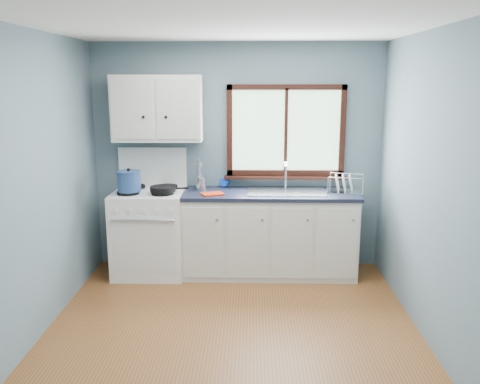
{
  "coord_description": "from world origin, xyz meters",
  "views": [
    {
      "loc": [
        0.16,
        -3.83,
        2.1
      ],
      "look_at": [
        0.05,
        0.9,
        1.05
      ],
      "focal_mm": 38.0,
      "sensor_mm": 36.0,
      "label": 1
    }
  ],
  "objects_px": {
    "utensil_crock": "(201,183)",
    "thermos": "(199,175)",
    "gas_range": "(150,230)",
    "skillet": "(163,189)",
    "stockpot": "(129,181)",
    "base_cabinets": "(269,237)",
    "sink": "(286,198)",
    "dish_rack": "(345,187)"
  },
  "relations": [
    {
      "from": "base_cabinets",
      "to": "skillet",
      "type": "xyz_separation_m",
      "value": [
        -1.12,
        -0.17,
        0.58
      ]
    },
    {
      "from": "gas_range",
      "to": "skillet",
      "type": "height_order",
      "value": "gas_range"
    },
    {
      "from": "gas_range",
      "to": "thermos",
      "type": "bearing_deg",
      "value": 20.03
    },
    {
      "from": "gas_range",
      "to": "skillet",
      "type": "xyz_separation_m",
      "value": [
        0.19,
        -0.16,
        0.49
      ]
    },
    {
      "from": "sink",
      "to": "stockpot",
      "type": "relative_size",
      "value": 2.61
    },
    {
      "from": "skillet",
      "to": "thermos",
      "type": "distance_m",
      "value": 0.49
    },
    {
      "from": "base_cabinets",
      "to": "dish_rack",
      "type": "distance_m",
      "value": 0.98
    },
    {
      "from": "base_cabinets",
      "to": "thermos",
      "type": "xyz_separation_m",
      "value": [
        -0.78,
        0.17,
        0.66
      ]
    },
    {
      "from": "base_cabinets",
      "to": "sink",
      "type": "relative_size",
      "value": 2.2
    },
    {
      "from": "base_cabinets",
      "to": "dish_rack",
      "type": "bearing_deg",
      "value": 1.39
    },
    {
      "from": "gas_range",
      "to": "utensil_crock",
      "type": "height_order",
      "value": "gas_range"
    },
    {
      "from": "gas_range",
      "to": "sink",
      "type": "distance_m",
      "value": 1.53
    },
    {
      "from": "utensil_crock",
      "to": "thermos",
      "type": "height_order",
      "value": "utensil_crock"
    },
    {
      "from": "base_cabinets",
      "to": "stockpot",
      "type": "distance_m",
      "value": 1.62
    },
    {
      "from": "base_cabinets",
      "to": "thermos",
      "type": "height_order",
      "value": "thermos"
    },
    {
      "from": "sink",
      "to": "skillet",
      "type": "relative_size",
      "value": 2.0
    },
    {
      "from": "dish_rack",
      "to": "thermos",
      "type": "bearing_deg",
      "value": -171.7
    },
    {
      "from": "skillet",
      "to": "base_cabinets",
      "type": "bearing_deg",
      "value": -2.56
    },
    {
      "from": "base_cabinets",
      "to": "stockpot",
      "type": "relative_size",
      "value": 5.75
    },
    {
      "from": "gas_range",
      "to": "sink",
      "type": "relative_size",
      "value": 1.62
    },
    {
      "from": "stockpot",
      "to": "dish_rack",
      "type": "relative_size",
      "value": 0.74
    },
    {
      "from": "gas_range",
      "to": "dish_rack",
      "type": "distance_m",
      "value": 2.17
    },
    {
      "from": "dish_rack",
      "to": "stockpot",
      "type": "bearing_deg",
      "value": -161.23
    },
    {
      "from": "base_cabinets",
      "to": "stockpot",
      "type": "height_order",
      "value": "stockpot"
    },
    {
      "from": "utensil_crock",
      "to": "thermos",
      "type": "distance_m",
      "value": 0.12
    },
    {
      "from": "gas_range",
      "to": "skillet",
      "type": "relative_size",
      "value": 3.24
    },
    {
      "from": "utensil_crock",
      "to": "dish_rack",
      "type": "distance_m",
      "value": 1.55
    },
    {
      "from": "utensil_crock",
      "to": "dish_rack",
      "type": "height_order",
      "value": "utensil_crock"
    },
    {
      "from": "stockpot",
      "to": "utensil_crock",
      "type": "distance_m",
      "value": 0.78
    },
    {
      "from": "skillet",
      "to": "dish_rack",
      "type": "bearing_deg",
      "value": -5.66
    },
    {
      "from": "sink",
      "to": "stockpot",
      "type": "height_order",
      "value": "sink"
    },
    {
      "from": "utensil_crock",
      "to": "dish_rack",
      "type": "bearing_deg",
      "value": -2.76
    },
    {
      "from": "sink",
      "to": "gas_range",
      "type": "bearing_deg",
      "value": -179.29
    },
    {
      "from": "skillet",
      "to": "utensil_crock",
      "type": "distance_m",
      "value": 0.46
    },
    {
      "from": "skillet",
      "to": "gas_range",
      "type": "bearing_deg",
      "value": 128.99
    },
    {
      "from": "skillet",
      "to": "stockpot",
      "type": "relative_size",
      "value": 1.3
    },
    {
      "from": "utensil_crock",
      "to": "base_cabinets",
      "type": "bearing_deg",
      "value": -7.22
    },
    {
      "from": "stockpot",
      "to": "thermos",
      "type": "bearing_deg",
      "value": 26.66
    },
    {
      "from": "utensil_crock",
      "to": "thermos",
      "type": "relative_size",
      "value": 1.16
    },
    {
      "from": "utensil_crock",
      "to": "thermos",
      "type": "xyz_separation_m",
      "value": [
        -0.03,
        0.08,
        0.08
      ]
    },
    {
      "from": "gas_range",
      "to": "utensil_crock",
      "type": "bearing_deg",
      "value": 11.4
    },
    {
      "from": "base_cabinets",
      "to": "sink",
      "type": "xyz_separation_m",
      "value": [
        0.18,
        -0.0,
        0.45
      ]
    }
  ]
}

